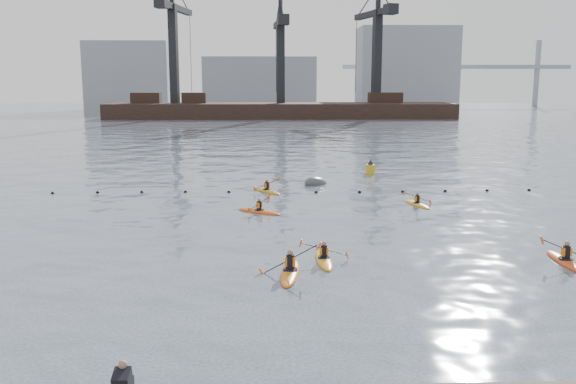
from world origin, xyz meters
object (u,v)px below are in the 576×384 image
at_px(kayaker_2, 259,211).
at_px(mooring_buoy, 316,184).
at_px(kayaker_3, 417,204).
at_px(kayaker_5, 267,190).
at_px(kayaker_0, 290,271).
at_px(kayaker_4, 566,261).
at_px(nav_buoy, 370,169).
at_px(kayaker_1, 324,259).

distance_m(kayaker_2, mooring_buoy, 10.75).
distance_m(kayaker_3, kayaker_5, 10.52).
relative_size(kayaker_0, kayaker_5, 1.21).
height_order(kayaker_4, nav_buoy, nav_buoy).
distance_m(kayaker_0, kayaker_3, 15.83).
relative_size(kayaker_0, kayaker_3, 1.24).
bearing_deg(kayaker_3, mooring_buoy, 108.92).
distance_m(kayaker_1, kayaker_2, 10.32).
bearing_deg(nav_buoy, kayaker_5, -136.74).
bearing_deg(nav_buoy, kayaker_4, -80.58).
relative_size(kayaker_3, kayaker_4, 0.86).
relative_size(kayaker_4, nav_buoy, 2.49).
distance_m(kayaker_1, mooring_buoy, 19.89).
bearing_deg(nav_buoy, kayaker_3, -86.35).
height_order(kayaker_3, kayaker_5, kayaker_3).
height_order(kayaker_2, mooring_buoy, kayaker_2).
bearing_deg(kayaker_4, kayaker_2, -37.76).
relative_size(kayaker_4, mooring_buoy, 1.56).
height_order(kayaker_5, mooring_buoy, kayaker_5).
relative_size(kayaker_0, kayaker_1, 1.15).
bearing_deg(mooring_buoy, kayaker_2, -112.13).
relative_size(kayaker_1, mooring_buoy, 1.44).
bearing_deg(nav_buoy, kayaker_1, -103.65).
relative_size(kayaker_1, kayaker_4, 0.92).
relative_size(kayaker_5, mooring_buoy, 1.36).
height_order(kayaker_2, kayaker_4, kayaker_4).
bearing_deg(kayaker_1, nav_buoy, 73.55).
height_order(kayaker_2, kayaker_5, kayaker_5).
xyz_separation_m(kayaker_3, nav_buoy, (-0.82, 12.88, 0.33)).
height_order(kayaker_1, kayaker_2, kayaker_1).
relative_size(kayaker_2, kayaker_5, 0.94).
bearing_deg(kayaker_0, kayaker_3, 64.77).
height_order(kayaker_1, nav_buoy, nav_buoy).
relative_size(kayaker_1, kayaker_5, 1.05).
bearing_deg(kayaker_3, kayaker_1, -136.22).
xyz_separation_m(kayaker_1, kayaker_5, (-2.52, 16.63, 0.00)).
bearing_deg(kayaker_3, kayaker_2, 174.65).
xyz_separation_m(kayaker_0, kayaker_3, (8.29, 13.48, -0.02)).
bearing_deg(kayaker_0, nav_buoy, 80.54).
relative_size(kayaker_3, kayaker_5, 0.98).
bearing_deg(kayaker_3, nav_buoy, 77.50).
xyz_separation_m(kayaker_2, kayaker_5, (0.41, 6.74, 0.00)).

